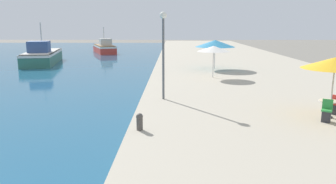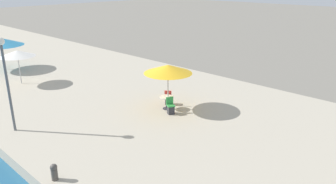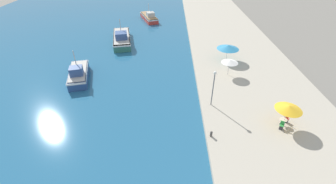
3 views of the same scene
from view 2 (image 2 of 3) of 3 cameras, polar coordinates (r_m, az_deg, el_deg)
cafe_umbrella_pink at (r=18.02m, az=0.00°, el=4.04°), size 2.70×2.70×2.58m
cafe_umbrella_white at (r=24.99m, az=-24.78°, el=6.11°), size 2.41×2.41×2.37m
cafe_umbrella_striped at (r=29.73m, az=-27.18°, el=7.81°), size 3.53×3.53×2.58m
cafe_table at (r=18.52m, az=-0.25°, el=-1.42°), size 0.80×0.80×0.74m
cafe_chair_left at (r=19.26m, az=0.07°, el=-1.25°), size 0.58×0.58×0.91m
cafe_chair_right at (r=17.96m, az=0.46°, el=-2.81°), size 0.56×0.57×0.91m
mooring_bollard at (r=13.02m, az=-19.22°, el=-12.94°), size 0.26×0.26×0.65m
lamppost at (r=16.84m, az=-26.51°, el=3.57°), size 0.36×0.36×4.56m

